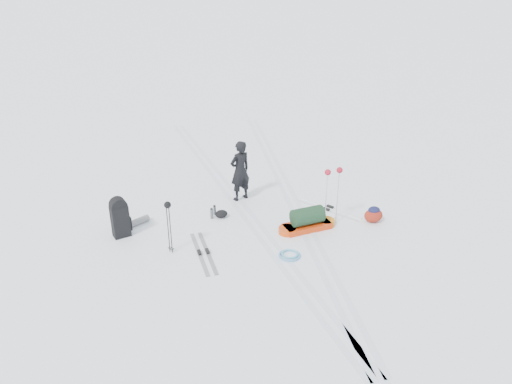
# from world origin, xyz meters

# --- Properties ---
(ground) EXTENTS (200.00, 200.00, 0.00)m
(ground) POSITION_xyz_m (0.00, 0.00, 0.00)
(ground) COLOR white
(ground) RESTS_ON ground
(snow_hill_backdrop) EXTENTS (359.50, 192.00, 162.45)m
(snow_hill_backdrop) POSITION_xyz_m (62.69, 84.02, -69.02)
(snow_hill_backdrop) COLOR white
(snow_hill_backdrop) RESTS_ON ground
(ski_tracks) EXTENTS (3.38, 17.97, 0.01)m
(ski_tracks) POSITION_xyz_m (0.61, 0.88, 0.00)
(ski_tracks) COLOR silver
(ski_tracks) RESTS_ON ground
(skier) EXTENTS (0.71, 0.58, 1.66)m
(skier) POSITION_xyz_m (0.02, 1.95, 0.83)
(skier) COLOR black
(skier) RESTS_ON ground
(pulk_sled) EXTENTS (1.51, 0.60, 0.57)m
(pulk_sled) POSITION_xyz_m (1.13, -0.11, 0.22)
(pulk_sled) COLOR red
(pulk_sled) RESTS_ON ground
(expedition_rucksack) EXTENTS (0.93, 0.85, 0.99)m
(expedition_rucksack) POSITION_xyz_m (-3.12, 0.89, 0.46)
(expedition_rucksack) COLOR black
(expedition_rucksack) RESTS_ON ground
(ski_poles_black) EXTENTS (0.15, 0.15, 1.25)m
(ski_poles_black) POSITION_xyz_m (-2.16, -0.22, 1.02)
(ski_poles_black) COLOR black
(ski_poles_black) RESTS_ON ground
(ski_poles_silver) EXTENTS (0.47, 0.19, 1.48)m
(ski_poles_silver) POSITION_xyz_m (1.78, -0.03, 1.23)
(ski_poles_silver) COLOR silver
(ski_poles_silver) RESTS_ON ground
(touring_skis_grey) EXTENTS (0.28, 1.83, 0.07)m
(touring_skis_grey) POSITION_xyz_m (-1.49, -0.49, 0.01)
(touring_skis_grey) COLOR gray
(touring_skis_grey) RESTS_ON ground
(touring_skis_white) EXTENTS (1.25, 1.72, 0.07)m
(touring_skis_white) POSITION_xyz_m (2.05, 0.70, 0.02)
(touring_skis_white) COLOR silver
(touring_skis_white) RESTS_ON ground
(rope_coil) EXTENTS (0.50, 0.50, 0.06)m
(rope_coil) POSITION_xyz_m (0.31, -1.13, 0.03)
(rope_coil) COLOR #5190C7
(rope_coil) RESTS_ON ground
(small_daypack) EXTENTS (0.59, 0.55, 0.41)m
(small_daypack) POSITION_xyz_m (2.84, -0.24, 0.20)
(small_daypack) COLOR maroon
(small_daypack) RESTS_ON ground
(thermos_pair) EXTENTS (0.20, 0.27, 0.28)m
(thermos_pair) POSITION_xyz_m (-0.91, 1.16, 0.13)
(thermos_pair) COLOR #53575A
(thermos_pair) RESTS_ON ground
(stuff_sack) EXTENTS (0.34, 0.27, 0.20)m
(stuff_sack) POSITION_xyz_m (-0.72, 1.06, 0.10)
(stuff_sack) COLOR black
(stuff_sack) RESTS_ON ground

